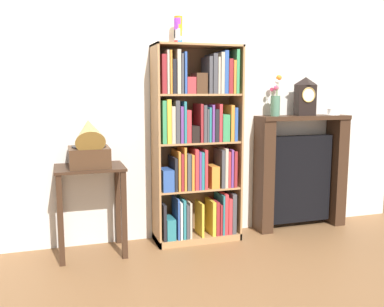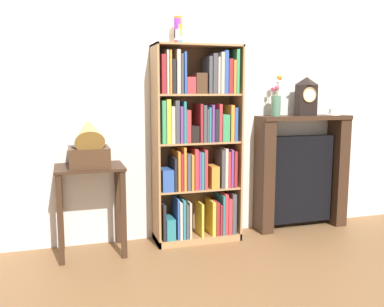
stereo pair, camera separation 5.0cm
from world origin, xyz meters
name	(u,v)px [view 1 (the left image)]	position (x,y,z in m)	size (l,w,h in m)	color
ground_plane	(200,243)	(0.00, 0.00, -0.01)	(7.34, 6.40, 0.02)	brown
wall_back	(198,97)	(0.08, 0.29, 1.30)	(4.34, 0.08, 2.60)	silver
bookshelf	(197,148)	(0.00, 0.08, 0.85)	(0.77, 0.32, 1.75)	#A87A4C
cup_stack	(178,31)	(-0.15, 0.14, 1.87)	(0.07, 0.07, 0.24)	red
side_table_left	(90,190)	(-0.95, 0.03, 0.54)	(0.56, 0.43, 0.75)	#382316
gramophone	(89,145)	(-0.95, -0.02, 0.93)	(0.32, 0.45, 0.47)	#472D1C
fireplace_mantel	(300,173)	(1.10, 0.14, 0.55)	(0.94, 0.25, 1.12)	#382316
mantel_clock	(305,96)	(1.12, 0.12, 1.31)	(0.19, 0.11, 0.37)	black
flower_vase	(275,102)	(0.80, 0.13, 1.26)	(0.12, 0.17, 0.39)	#4C7A60
teacup_with_saucer	(332,112)	(1.43, 0.12, 1.15)	(0.15, 0.15, 0.06)	white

